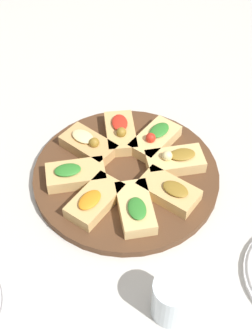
{
  "coord_description": "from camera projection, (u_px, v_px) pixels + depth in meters",
  "views": [
    {
      "loc": [
        0.32,
        0.52,
        0.71
      ],
      "look_at": [
        0.0,
        0.0,
        0.03
      ],
      "focal_mm": 50.0,
      "sensor_mm": 36.0,
      "label": 1
    }
  ],
  "objects": [
    {
      "name": "ground_plane",
      "position": [
        126.0,
        178.0,
        0.94
      ],
      "size": [
        3.0,
        3.0,
        0.0
      ],
      "primitive_type": "plane",
      "color": "beige"
    },
    {
      "name": "serving_board",
      "position": [
        126.0,
        175.0,
        0.93
      ],
      "size": [
        0.37,
        0.37,
        0.02
      ],
      "primitive_type": "cylinder",
      "color": "#51331E",
      "rests_on": "ground_plane"
    },
    {
      "name": "focaccia_slice_0",
      "position": [
        75.0,
        174.0,
        0.9
      ],
      "size": [
        0.13,
        0.1,
        0.03
      ],
      "color": "tan",
      "rests_on": "serving_board"
    },
    {
      "name": "focaccia_slice_1",
      "position": [
        95.0,
        200.0,
        0.86
      ],
      "size": [
        0.13,
        0.1,
        0.03
      ],
      "color": "tan",
      "rests_on": "serving_board"
    },
    {
      "name": "focaccia_slice_2",
      "position": [
        136.0,
        208.0,
        0.85
      ],
      "size": [
        0.1,
        0.13,
        0.03
      ],
      "color": "#DBB775",
      "rests_on": "serving_board"
    },
    {
      "name": "focaccia_slice_3",
      "position": [
        169.0,
        191.0,
        0.87
      ],
      "size": [
        0.1,
        0.13,
        0.03
      ],
      "color": "tan",
      "rests_on": "serving_board"
    },
    {
      "name": "focaccia_slice_4",
      "position": [
        175.0,
        160.0,
        0.92
      ],
      "size": [
        0.13,
        0.1,
        0.04
      ],
      "color": "#DBB775",
      "rests_on": "serving_board"
    },
    {
      "name": "focaccia_slice_5",
      "position": [
        155.0,
        139.0,
        0.96
      ],
      "size": [
        0.13,
        0.1,
        0.04
      ],
      "color": "#DBB775",
      "rests_on": "serving_board"
    },
    {
      "name": "focaccia_slice_6",
      "position": [
        120.0,
        132.0,
        0.98
      ],
      "size": [
        0.1,
        0.13,
        0.04
      ],
      "color": "tan",
      "rests_on": "serving_board"
    },
    {
      "name": "focaccia_slice_7",
      "position": [
        88.0,
        145.0,
        0.95
      ],
      "size": [
        0.09,
        0.13,
        0.04
      ],
      "color": "tan",
      "rests_on": "serving_board"
    },
    {
      "name": "water_glass",
      "position": [
        172.0,
        299.0,
        0.72
      ],
      "size": [
        0.06,
        0.06,
        0.08
      ],
      "primitive_type": "cylinder",
      "color": "silver",
      "rests_on": "ground_plane"
    }
  ]
}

